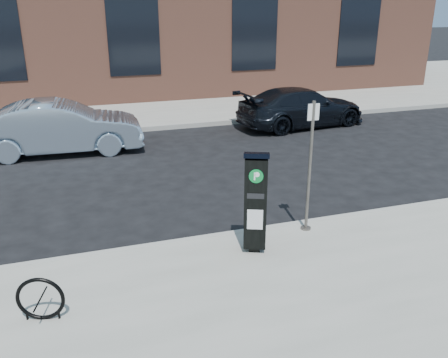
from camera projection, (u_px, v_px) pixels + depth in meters
name	position (u px, v px, depth m)	size (l,w,h in m)	color
ground	(239.00, 238.00, 8.51)	(120.00, 120.00, 0.00)	black
sidewalk_far	(131.00, 96.00, 20.94)	(60.00, 12.00, 0.15)	gray
curb_near	(240.00, 235.00, 8.47)	(60.00, 0.12, 0.16)	#9E9B93
curb_far	(156.00, 128.00, 15.62)	(60.00, 0.12, 0.16)	#9E9B93
parking_kiosk	(256.00, 201.00, 7.51)	(0.49, 0.47, 1.70)	black
sign_pole	(310.00, 168.00, 8.13)	(0.20, 0.19, 2.32)	#615B56
bike_rack	(40.00, 299.00, 6.01)	(0.61, 0.21, 0.62)	black
car_silver	(61.00, 127.00, 13.09)	(1.54, 4.41, 1.45)	#A0B5CB
car_dark	(301.00, 107.00, 15.97)	(1.82, 4.49, 1.30)	black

